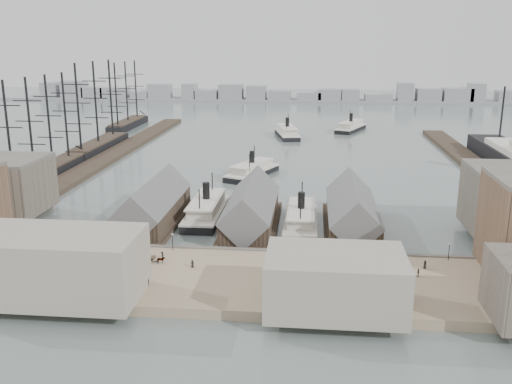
# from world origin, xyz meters

# --- Properties ---
(ground) EXTENTS (900.00, 900.00, 0.00)m
(ground) POSITION_xyz_m (0.00, 0.00, 0.00)
(ground) COLOR #576563
(ground) RESTS_ON ground
(quay) EXTENTS (180.00, 30.00, 2.00)m
(quay) POSITION_xyz_m (0.00, -20.00, 1.00)
(quay) COLOR gray
(quay) RESTS_ON ground
(seawall) EXTENTS (180.00, 1.20, 2.30)m
(seawall) POSITION_xyz_m (0.00, -5.20, 1.15)
(seawall) COLOR #59544C
(seawall) RESTS_ON ground
(west_wharf) EXTENTS (10.00, 220.00, 1.60)m
(west_wharf) POSITION_xyz_m (-68.00, 100.00, 0.80)
(west_wharf) COLOR #2D231C
(west_wharf) RESTS_ON ground
(east_wharf) EXTENTS (10.00, 180.00, 1.60)m
(east_wharf) POSITION_xyz_m (78.00, 90.00, 0.80)
(east_wharf) COLOR #2D231C
(east_wharf) RESTS_ON ground
(ferry_shed_west) EXTENTS (14.00, 42.00, 12.60)m
(ferry_shed_west) POSITION_xyz_m (-26.00, 16.88, 4.64)
(ferry_shed_west) COLOR #2D231C
(ferry_shed_west) RESTS_ON ground
(ferry_shed_center) EXTENTS (14.00, 42.00, 12.60)m
(ferry_shed_center) POSITION_xyz_m (0.00, 16.88, 4.64)
(ferry_shed_center) COLOR #2D231C
(ferry_shed_center) RESTS_ON ground
(ferry_shed_east) EXTENTS (14.00, 42.00, 12.60)m
(ferry_shed_east) POSITION_xyz_m (26.00, 16.88, 4.64)
(ferry_shed_east) COLOR #2D231C
(ferry_shed_east) RESTS_ON ground
(street_bldg_center) EXTENTS (24.00, 16.00, 10.00)m
(street_bldg_center) POSITION_xyz_m (20.00, -32.00, 7.00)
(street_bldg_center) COLOR gray
(street_bldg_center) RESTS_ON quay
(street_bldg_west) EXTENTS (30.00, 16.00, 12.00)m
(street_bldg_west) POSITION_xyz_m (-30.00, -32.00, 8.00)
(street_bldg_west) COLOR gray
(street_bldg_west) RESTS_ON quay
(lamp_post_far_w) EXTENTS (0.44, 0.44, 3.92)m
(lamp_post_far_w) POSITION_xyz_m (-45.00, -7.00, 4.71)
(lamp_post_far_w) COLOR black
(lamp_post_far_w) RESTS_ON quay
(lamp_post_near_w) EXTENTS (0.44, 0.44, 3.92)m
(lamp_post_near_w) POSITION_xyz_m (-15.00, -7.00, 4.71)
(lamp_post_near_w) COLOR black
(lamp_post_near_w) RESTS_ON quay
(lamp_post_near_e) EXTENTS (0.44, 0.44, 3.92)m
(lamp_post_near_e) POSITION_xyz_m (15.00, -7.00, 4.71)
(lamp_post_near_e) COLOR black
(lamp_post_near_e) RESTS_ON quay
(lamp_post_far_e) EXTENTS (0.44, 0.44, 3.92)m
(lamp_post_far_e) POSITION_xyz_m (45.00, -7.00, 4.71)
(lamp_post_far_e) COLOR black
(lamp_post_far_e) RESTS_ON quay
(far_shore) EXTENTS (500.00, 40.00, 15.72)m
(far_shore) POSITION_xyz_m (-2.07, 334.14, 3.91)
(far_shore) COLOR gray
(far_shore) RESTS_ON ground
(ferry_docked_west) EXTENTS (8.91, 29.70, 10.61)m
(ferry_docked_west) POSITION_xyz_m (-13.00, 23.53, 2.49)
(ferry_docked_west) COLOR black
(ferry_docked_west) RESTS_ON ground
(ferry_docked_east) EXTENTS (8.43, 28.10, 10.04)m
(ferry_docked_east) POSITION_xyz_m (13.00, 17.98, 2.35)
(ferry_docked_east) COLOR black
(ferry_docked_east) RESTS_ON ground
(ferry_open_near) EXTENTS (18.42, 28.33, 9.76)m
(ferry_open_near) POSITION_xyz_m (-5.83, 74.04, 2.29)
(ferry_open_near) COLOR black
(ferry_open_near) RESTS_ON ground
(ferry_open_mid) EXTENTS (14.82, 30.51, 10.47)m
(ferry_open_mid) POSITION_xyz_m (2.71, 160.56, 2.45)
(ferry_open_mid) COLOR black
(ferry_open_mid) RESTS_ON ground
(ferry_open_far) EXTENTS (18.73, 29.57, 10.17)m
(ferry_open_far) POSITION_xyz_m (35.75, 183.66, 2.38)
(ferry_open_far) COLOR black
(ferry_open_far) RESTS_ON ground
(sailing_ship_near) EXTENTS (8.71, 60.00, 35.81)m
(sailing_ship_near) POSITION_xyz_m (-78.50, 63.37, 2.63)
(sailing_ship_near) COLOR black
(sailing_ship_near) RESTS_ON ground
(sailing_ship_mid) EXTENTS (9.42, 54.44, 38.74)m
(sailing_ship_mid) POSITION_xyz_m (-78.46, 115.79, 2.77)
(sailing_ship_mid) COLOR black
(sailing_ship_mid) RESTS_ON ground
(sailing_ship_far) EXTENTS (8.79, 48.81, 36.12)m
(sailing_ship_far) POSITION_xyz_m (-87.40, 184.81, 2.61)
(sailing_ship_far) COLOR black
(sailing_ship_far) RESTS_ON ground
(horse_cart_left) EXTENTS (4.86, 2.88, 1.66)m
(horse_cart_left) POSITION_xyz_m (-39.62, -17.43, 2.83)
(horse_cart_left) COLOR black
(horse_cart_left) RESTS_ON quay
(horse_cart_center) EXTENTS (4.92, 2.25, 1.49)m
(horse_cart_center) POSITION_xyz_m (-16.56, -14.73, 2.78)
(horse_cart_center) COLOR black
(horse_cart_center) RESTS_ON quay
(horse_cart_right) EXTENTS (4.83, 3.12, 1.61)m
(horse_cart_right) POSITION_xyz_m (9.98, -19.15, 2.82)
(horse_cart_right) COLOR black
(horse_cart_right) RESTS_ON quay
(pedestrian_1) EXTENTS (0.84, 0.95, 1.63)m
(pedestrian_1) POSITION_xyz_m (-34.88, -19.37, 2.82)
(pedestrian_1) COLOR black
(pedestrian_1) RESTS_ON quay
(pedestrian_2) EXTENTS (0.97, 1.19, 1.61)m
(pedestrian_2) POSITION_xyz_m (-16.00, -12.31, 2.80)
(pedestrian_2) COLOR black
(pedestrian_2) RESTS_ON quay
(pedestrian_3) EXTENTS (0.48, 0.98, 1.62)m
(pedestrian_3) POSITION_xyz_m (-15.04, -26.35, 2.81)
(pedestrian_3) COLOR black
(pedestrian_3) RESTS_ON quay
(pedestrian_4) EXTENTS (0.89, 0.68, 1.62)m
(pedestrian_4) POSITION_xyz_m (-8.55, -16.42, 2.81)
(pedestrian_4) COLOR black
(pedestrian_4) RESTS_ON quay
(pedestrian_5) EXTENTS (0.66, 0.73, 1.63)m
(pedestrian_5) POSITION_xyz_m (12.80, -20.03, 2.82)
(pedestrian_5) COLOR black
(pedestrian_5) RESTS_ON quay
(pedestrian_6) EXTENTS (0.72, 0.88, 1.71)m
(pedestrian_6) POSITION_xyz_m (17.66, -14.32, 2.85)
(pedestrian_6) COLOR black
(pedestrian_6) RESTS_ON quay
(pedestrian_7) EXTENTS (1.26, 1.13, 1.70)m
(pedestrian_7) POSITION_xyz_m (33.95, -27.07, 2.85)
(pedestrian_7) COLOR black
(pedestrian_7) RESTS_ON quay
(pedestrian_8) EXTENTS (0.52, 1.03, 1.69)m
(pedestrian_8) POSITION_xyz_m (37.02, -16.63, 2.85)
(pedestrian_8) COLOR black
(pedestrian_8) RESTS_ON quay
(pedestrian_10) EXTENTS (0.90, 1.00, 1.71)m
(pedestrian_10) POSITION_xyz_m (39.14, -12.16, 2.85)
(pedestrian_10) COLOR black
(pedestrian_10) RESTS_ON quay
(pedestrian_11) EXTENTS (1.22, 1.06, 1.63)m
(pedestrian_11) POSITION_xyz_m (-44.41, -24.18, 2.82)
(pedestrian_11) COLOR black
(pedestrian_11) RESTS_ON quay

